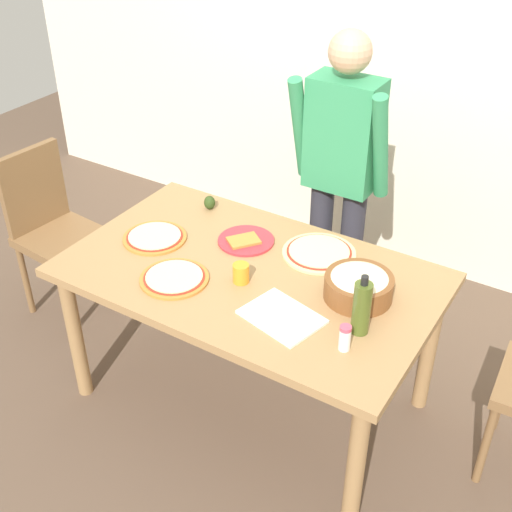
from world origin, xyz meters
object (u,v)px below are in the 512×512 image
pizza_cooked_on_tray (155,237)px  cup_orange (241,273)px  person_cook (341,170)px  plate_with_slice (246,241)px  salt_shaker (345,338)px  olive_oil_bottle (362,308)px  pizza_raw_on_board (319,253)px  avocado (210,202)px  chair_wooden_left (52,224)px  pizza_second_cooked (174,278)px  dining_table (250,288)px  popcorn_bowl (359,285)px  cutting_board_white (282,317)px

pizza_cooked_on_tray → cup_orange: size_ratio=3.48×
person_cook → plate_with_slice: person_cook is taller
salt_shaker → olive_oil_bottle: bearing=87.4°
pizza_cooked_on_tray → plate_with_slice: (0.37, 0.20, -0.00)m
pizza_raw_on_board → cup_orange: size_ratio=3.90×
olive_oil_bottle → cup_orange: (-0.56, 0.03, -0.07)m
pizza_raw_on_board → salt_shaker: size_ratio=3.13×
pizza_raw_on_board → avocado: 0.66m
olive_oil_bottle → salt_shaker: bearing=-92.6°
person_cook → chair_wooden_left: size_ratio=1.71×
pizza_second_cooked → cup_orange: (0.25, 0.14, 0.03)m
salt_shaker → person_cook: bearing=117.1°
dining_table → pizza_second_cooked: size_ratio=5.43×
person_cook → cup_orange: 0.85m
chair_wooden_left → avocado: chair_wooden_left is taller
popcorn_bowl → avocado: bearing=163.5°
salt_shaker → avocado: (-1.02, 0.59, -0.02)m
pizza_raw_on_board → olive_oil_bottle: (0.37, -0.39, 0.10)m
chair_wooden_left → cup_orange: 1.36m
plate_with_slice → pizza_raw_on_board: bearing=14.9°
pizza_raw_on_board → chair_wooden_left: bearing=-172.2°
salt_shaker → pizza_cooked_on_tray: bearing=168.2°
salt_shaker → dining_table: bearing=157.1°
chair_wooden_left → avocado: bearing=18.3°
dining_table → olive_oil_bottle: 0.61m
salt_shaker → avocado: salt_shaker is taller
pizza_second_cooked → olive_oil_bottle: size_ratio=1.15×
person_cook → salt_shaker: bearing=-62.9°
dining_table → pizza_cooked_on_tray: (-0.51, -0.01, 0.10)m
olive_oil_bottle → popcorn_bowl: bearing=116.3°
pizza_raw_on_board → avocado: size_ratio=4.73×
dining_table → person_cook: (0.05, 0.76, 0.27)m
dining_table → cutting_board_white: cutting_board_white is taller
pizza_raw_on_board → popcorn_bowl: (0.28, -0.20, 0.05)m
avocado → salt_shaker: bearing=-30.0°
pizza_second_cooked → cup_orange: 0.28m
chair_wooden_left → plate_with_slice: bearing=5.8°
avocado → chair_wooden_left: bearing=-161.7°
pizza_second_cooked → salt_shaker: (0.80, -0.01, 0.04)m
plate_with_slice → salt_shaker: bearing=-31.1°
salt_shaker → avocado: bearing=150.0°
pizza_cooked_on_tray → salt_shaker: 1.10m
cup_orange → cutting_board_white: cup_orange is taller
chair_wooden_left → cutting_board_white: chair_wooden_left is taller
cutting_board_white → cup_orange: bearing=156.0°
chair_wooden_left → popcorn_bowl: bearing=0.3°
dining_table → plate_with_slice: 0.25m
popcorn_bowl → avocado: 0.97m
person_cook → salt_shaker: size_ratio=15.28×
dining_table → cutting_board_white: size_ratio=5.33×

